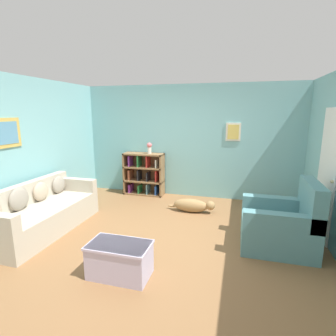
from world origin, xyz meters
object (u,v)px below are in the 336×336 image
(bookshelf, at_px, (144,174))
(coffee_table, at_px, (120,259))
(vase, at_px, (149,147))
(recliner_chair, at_px, (282,225))
(dog, at_px, (193,205))
(couch, at_px, (41,213))

(bookshelf, bearing_deg, coffee_table, -74.65)
(vase, bearing_deg, coffee_table, -77.24)
(recliner_chair, distance_m, dog, 1.85)
(couch, relative_size, coffee_table, 2.71)
(coffee_table, bearing_deg, bookshelf, 105.35)
(couch, height_order, vase, vase)
(bookshelf, height_order, recliner_chair, recliner_chair)
(couch, xyz_separation_m, dog, (2.34, 1.51, -0.17))
(couch, relative_size, dog, 2.09)
(couch, bearing_deg, vase, 64.35)
(bookshelf, bearing_deg, recliner_chair, -33.46)
(dog, bearing_deg, coffee_table, -101.97)
(dog, relative_size, vase, 3.76)
(couch, bearing_deg, coffee_table, -23.77)
(couch, xyz_separation_m, coffee_table, (1.84, -0.81, -0.09))
(couch, height_order, coffee_table, couch)
(bookshelf, xyz_separation_m, dog, (1.37, -0.87, -0.36))
(recliner_chair, bearing_deg, vase, 145.36)
(couch, distance_m, bookshelf, 2.57)
(couch, xyz_separation_m, bookshelf, (0.97, 2.37, 0.19))
(bookshelf, height_order, dog, bookshelf)
(bookshelf, bearing_deg, dog, -32.35)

